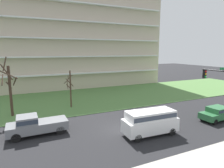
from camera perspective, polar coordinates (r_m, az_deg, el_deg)
The scene contains 8 objects.
ground at distance 19.73m, azimuth 3.13°, elevation -13.62°, with size 160.00×160.00×0.00m, color #232326.
grass_lawn_strip at distance 32.13m, azimuth -8.59°, elevation -4.36°, with size 80.00×16.00×0.08m, color #547F42.
apartment_building at distance 44.96m, azimuth -14.05°, elevation 12.48°, with size 42.87×13.15×20.33m.
tree_far_left at distance 25.60m, azimuth -28.24°, elevation -0.93°, with size 1.97×1.91×7.19m.
tree_left at distance 26.99m, azimuth -12.38°, elevation -1.16°, with size 1.35×1.55×5.23m.
pickup_gray_near_left at distance 19.71m, azimuth -21.96°, elevation -11.18°, with size 5.43×2.07×1.95m.
van_white_center_left at distance 18.57m, azimuth 11.39°, elevation -10.69°, with size 5.28×2.22×2.36m.
sedan_green_center_right at distance 25.16m, azimuth 29.00°, elevation -7.54°, with size 4.48×2.01×1.57m.
Camera 1 is at (-8.48, -15.99, 7.83)m, focal length 30.63 mm.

